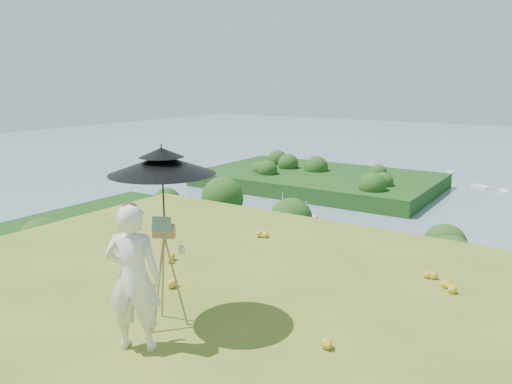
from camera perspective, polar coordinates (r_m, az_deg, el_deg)
The scene contains 5 objects.
peninsula at distance 178.44m, azimuth 7.15°, elevation 2.18°, with size 90.00×60.00×12.00m, color #12380F, non-canonical shape.
painter at distance 5.73m, azimuth -13.83°, elevation -9.51°, with size 0.62×0.41×1.69m, color white.
field_easel at distance 6.24m, azimuth -10.31°, elevation -8.89°, with size 0.53×0.53×1.41m, color #A06443, non-canonical shape.
sun_umbrella at distance 5.98m, azimuth -10.57°, elevation 0.21°, with size 1.26×1.26×1.10m, color black, non-canonical shape.
painter_cap at distance 5.48m, azimuth -14.26°, elevation -1.74°, with size 0.20×0.25×0.10m, color #D57576, non-canonical shape.
Camera 1 is at (2.30, -2.61, 2.97)m, focal length 35.00 mm.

